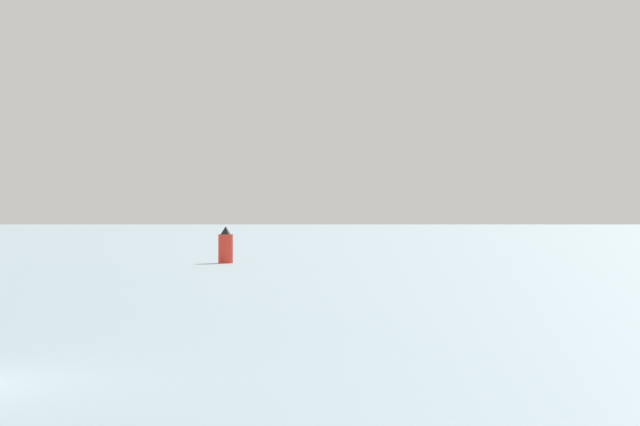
% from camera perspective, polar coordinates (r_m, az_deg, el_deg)
% --- Properties ---
extents(channel_buoy, '(0.93, 0.93, 2.30)m').
position_cam_1_polar(channel_buoy, '(69.03, -4.89, -1.73)').
color(channel_buoy, red).
rests_on(channel_buoy, ground_plane).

